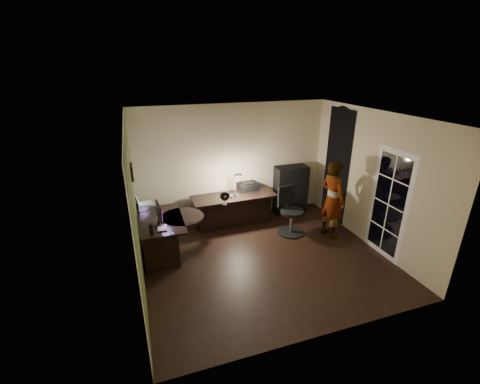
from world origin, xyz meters
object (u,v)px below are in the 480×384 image
object	(u,v)px
desk_right	(234,210)
desk_left	(162,237)
person	(332,200)
monitor	(158,218)
cabinet	(291,189)
office_chair	(292,212)

from	to	relation	value
desk_right	desk_left	bearing A→B (deg)	-156.29
desk_left	person	size ratio (longest dim) A/B	0.79
desk_right	monitor	size ratio (longest dim) A/B	4.22
desk_left	cabinet	distance (m)	3.41
desk_left	desk_right	bearing A→B (deg)	25.74
monitor	desk_left	bearing A→B (deg)	74.19
desk_left	person	xyz separation A→B (m)	(3.51, -0.36, 0.46)
person	office_chair	bearing A→B (deg)	52.61
desk_left	desk_right	distance (m)	1.88
person	desk_left	bearing A→B (deg)	71.63
cabinet	person	distance (m)	1.42
office_chair	person	size ratio (longest dim) A/B	0.62
cabinet	office_chair	bearing A→B (deg)	-112.75
cabinet	desk_left	bearing A→B (deg)	-160.30
desk_left	office_chair	bearing A→B (deg)	0.40
monitor	person	size ratio (longest dim) A/B	0.27
desk_right	monitor	bearing A→B (deg)	-150.56
desk_right	cabinet	xyz separation A→B (m)	(1.54, 0.22, 0.23)
desk_left	office_chair	xyz separation A→B (m)	(2.76, -0.02, 0.13)
desk_right	person	size ratio (longest dim) A/B	1.14
cabinet	monitor	size ratio (longest dim) A/B	2.61
desk_left	cabinet	world-z (taller)	cabinet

